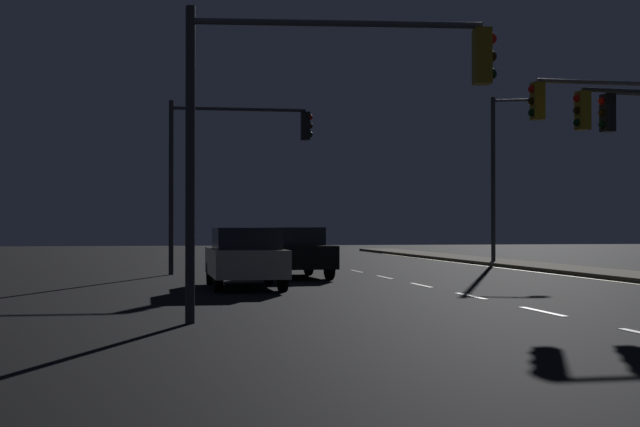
% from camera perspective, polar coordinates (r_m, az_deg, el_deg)
% --- Properties ---
extents(ground_plane, '(112.00, 112.00, 0.00)m').
position_cam_1_polar(ground_plane, '(22.55, 8.62, -4.85)').
color(ground_plane, black).
rests_on(ground_plane, ground).
extents(lane_markings_center, '(0.14, 50.00, 0.01)m').
position_cam_1_polar(lane_markings_center, '(25.88, 6.09, -4.31)').
color(lane_markings_center, silver).
rests_on(lane_markings_center, ground).
extents(lane_edge_line, '(0.14, 53.00, 0.01)m').
position_cam_1_polar(lane_edge_line, '(29.49, 16.49, -3.84)').
color(lane_edge_line, gold).
rests_on(lane_edge_line, ground).
extents(car, '(1.83, 4.41, 1.57)m').
position_cam_1_polar(car, '(24.79, -4.52, -2.58)').
color(car, beige).
rests_on(car, ground).
extents(car_oncoming, '(2.07, 4.50, 1.57)m').
position_cam_1_polar(car_oncoming, '(30.04, -1.60, -2.26)').
color(car_oncoming, black).
rests_on(car_oncoming, ground).
extents(traffic_light_near_left, '(4.59, 0.35, 5.42)m').
position_cam_1_polar(traffic_light_near_left, '(25.75, 17.60, 4.58)').
color(traffic_light_near_left, '#4C4C51').
rests_on(traffic_light_near_left, sidewalk_right).
extents(traffic_light_far_left, '(4.82, 0.34, 5.77)m').
position_cam_1_polar(traffic_light_far_left, '(31.85, -5.29, 3.73)').
color(traffic_light_far_left, '#2D3033').
rests_on(traffic_light_far_left, ground).
extents(traffic_light_mid_right, '(5.23, 0.79, 5.27)m').
position_cam_1_polar(traffic_light_mid_right, '(16.02, 0.54, 7.04)').
color(traffic_light_mid_right, '#2D3033').
rests_on(traffic_light_mid_right, ground).
extents(street_lamp_corner, '(1.92, 0.88, 6.90)m').
position_cam_1_polar(street_lamp_corner, '(40.65, 10.83, 3.08)').
color(street_lamp_corner, '#2D3033').
rests_on(street_lamp_corner, sidewalk_right).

